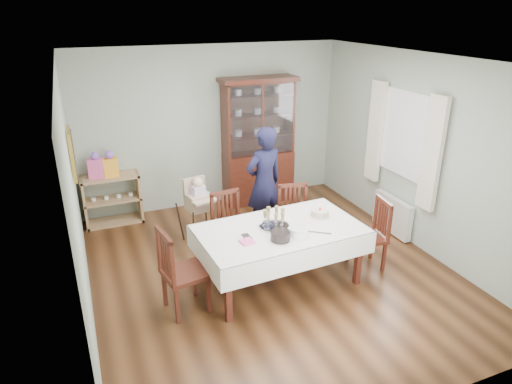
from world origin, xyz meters
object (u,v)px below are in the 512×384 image
chair_end_left (184,286)px  chair_end_right (367,247)px  china_cabinet (258,140)px  chair_far_right (295,234)px  woman (264,183)px  gift_bag_orange (110,165)px  sideboard (112,199)px  gift_bag_pink (96,166)px  dining_table (279,255)px  champagne_tray (274,222)px  chair_far_left (232,243)px  birthday_cake (320,213)px  high_chair (200,218)px

chair_end_left → chair_end_right: (2.49, 0.01, -0.03)m
china_cabinet → chair_far_right: (-0.25, -1.94, -0.83)m
woman → gift_bag_orange: 2.41m
sideboard → gift_bag_pink: 0.61m
sideboard → chair_far_right: (2.25, -1.96, -0.11)m
dining_table → sideboard: bearing=124.1°
china_cabinet → gift_bag_orange: 2.47m
champagne_tray → dining_table: bearing=-50.6°
sideboard → chair_far_left: 2.31m
chair_end_left → birthday_cake: chair_end_left is taller
chair_far_left → chair_end_right: bearing=-33.1°
birthday_cake → woman: bearing=103.4°
china_cabinet → champagne_tray: bearing=-108.2°
woman → dining_table: bearing=62.7°
dining_table → high_chair: high_chair is taller
sideboard → gift_bag_pink: bearing=-173.5°
chair_far_right → champagne_tray: 0.95m
gift_bag_pink → woman: bearing=-29.7°
dining_table → gift_bag_orange: 3.12m
chair_far_left → woman: woman is taller
sideboard → champagne_tray: (1.69, -2.50, 0.43)m
dining_table → champagne_tray: 0.45m
china_cabinet → chair_end_right: china_cabinet is taller
chair_end_left → champagne_tray: chair_end_left is taller
chair_end_left → champagne_tray: (1.19, 0.16, 0.52)m
chair_end_right → woman: 1.73m
chair_end_right → gift_bag_pink: (-3.16, 2.63, 0.70)m
woman → high_chair: woman is taller
chair_end_right → birthday_cake: chair_end_right is taller
gift_bag_orange → chair_end_left: bearing=-80.0°
china_cabinet → chair_far_right: size_ratio=2.23×
china_cabinet → gift_bag_pink: china_cabinet is taller
champagne_tray → chair_far_left: bearing=118.2°
chair_end_left → gift_bag_pink: bearing=5.0°
champagne_tray → sideboard: bearing=124.0°
china_cabinet → high_chair: size_ratio=2.14×
gift_bag_pink → chair_end_right: bearing=-39.8°
chair_far_left → china_cabinet: bearing=50.5°
gift_bag_pink → gift_bag_orange: (0.21, 0.00, -0.00)m
champagne_tray → gift_bag_pink: size_ratio=0.90×
chair_far_right → woman: woman is taller
dining_table → birthday_cake: (0.61, 0.11, 0.42)m
sideboard → high_chair: bearing=-46.4°
high_chair → champagne_tray: high_chair is taller
gift_bag_pink → dining_table: bearing=-53.1°
chair_end_left → gift_bag_pink: 2.81m
woman → high_chair: size_ratio=1.67×
woman → birthday_cake: 1.19m
chair_end_right → birthday_cake: 0.86m
chair_end_left → woman: bearing=-58.2°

